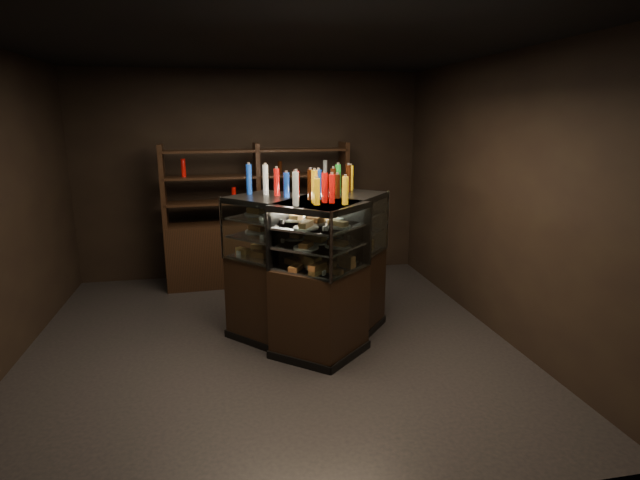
# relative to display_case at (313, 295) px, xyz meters

# --- Properties ---
(ground) EXTENTS (5.00, 5.00, 0.00)m
(ground) POSITION_rel_display_case_xyz_m (-0.46, 0.04, -0.52)
(ground) COLOR black
(ground) RESTS_ON ground
(room_shell) EXTENTS (5.02, 5.02, 3.01)m
(room_shell) POSITION_rel_display_case_xyz_m (-0.46, 0.04, 1.42)
(room_shell) COLOR black
(room_shell) RESTS_ON ground
(display_case) EXTENTS (1.87, 1.56, 1.56)m
(display_case) POSITION_rel_display_case_xyz_m (0.00, 0.00, 0.00)
(display_case) COLOR black
(display_case) RESTS_ON ground
(food_display) EXTENTS (1.39, 1.10, 0.47)m
(food_display) POSITION_rel_display_case_xyz_m (0.00, -0.00, 0.67)
(food_display) COLOR #B76E41
(food_display) RESTS_ON display_case
(bottles_top) EXTENTS (1.22, 0.96, 0.30)m
(bottles_top) POSITION_rel_display_case_xyz_m (-0.00, 0.00, 1.17)
(bottles_top) COLOR #D8590A
(bottles_top) RESTS_ON display_case
(potted_conifer) EXTENTS (0.38, 0.38, 0.81)m
(potted_conifer) POSITION_rel_display_case_xyz_m (0.32, -0.03, -0.05)
(potted_conifer) COLOR black
(potted_conifer) RESTS_ON ground
(back_shelving) EXTENTS (2.59, 0.54, 2.00)m
(back_shelving) POSITION_rel_display_case_xyz_m (-0.41, 2.09, 0.08)
(back_shelving) COLOR black
(back_shelving) RESTS_ON ground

